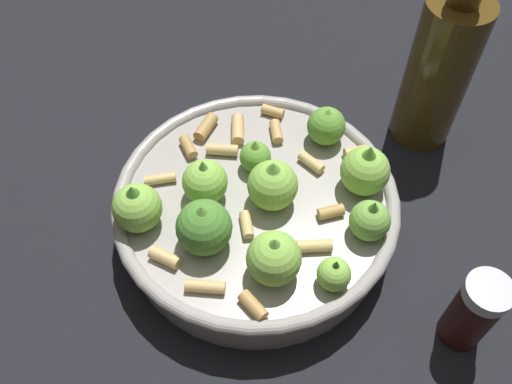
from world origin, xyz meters
TOP-DOWN VIEW (x-y plane):
  - ground_plane at (0.00, 0.00)m, footprint 2.40×2.40m
  - cooking_pan at (0.00, 0.00)m, footprint 0.26×0.26m
  - pepper_shaker at (-0.09, 0.18)m, footprint 0.04×0.04m
  - olive_oil_bottle at (-0.22, -0.02)m, footprint 0.06×0.06m

SIDE VIEW (x-z plane):
  - ground_plane at x=0.00m, z-range 0.00..0.00m
  - cooking_pan at x=0.00m, z-range -0.02..0.09m
  - pepper_shaker at x=-0.09m, z-range 0.00..0.09m
  - olive_oil_bottle at x=-0.22m, z-range -0.02..0.20m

